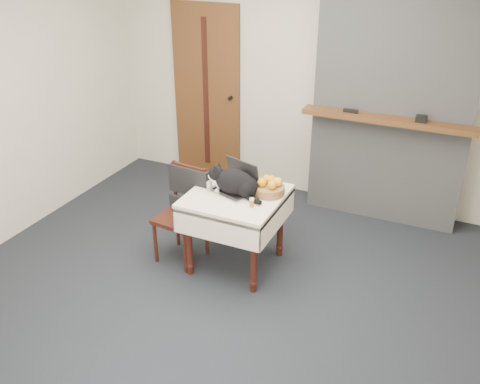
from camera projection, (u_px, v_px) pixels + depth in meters
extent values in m
plane|color=black|center=(226.00, 286.00, 4.51)|extent=(4.50, 4.50, 0.00)
cube|color=beige|center=(309.00, 78.00, 5.54)|extent=(4.50, 0.02, 2.60)
cube|color=brown|center=(207.00, 93.00, 6.11)|extent=(0.82, 0.05, 2.00)
cube|color=#33120E|center=(206.00, 94.00, 6.08)|extent=(0.06, 0.01, 1.70)
cylinder|color=black|center=(230.00, 98.00, 5.95)|extent=(0.04, 0.06, 0.04)
cube|color=gray|center=(395.00, 93.00, 5.09)|extent=(1.50, 0.30, 2.60)
cube|color=brown|center=(387.00, 120.00, 4.98)|extent=(1.62, 0.18, 0.05)
cube|color=black|center=(351.00, 111.00, 5.09)|extent=(0.14, 0.04, 0.03)
cube|color=black|center=(421.00, 119.00, 4.84)|extent=(0.10, 0.07, 0.06)
cylinder|color=#33120E|center=(189.00, 242.00, 4.54)|extent=(0.06, 0.06, 0.64)
sphere|color=#33120E|center=(190.00, 266.00, 4.64)|extent=(0.07, 0.07, 0.07)
cylinder|color=#33120E|center=(254.00, 259.00, 4.31)|extent=(0.06, 0.06, 0.64)
sphere|color=#33120E|center=(253.00, 283.00, 4.42)|extent=(0.07, 0.07, 0.07)
cylinder|color=#33120E|center=(221.00, 211.00, 5.02)|extent=(0.06, 0.06, 0.64)
sphere|color=#33120E|center=(221.00, 233.00, 5.13)|extent=(0.07, 0.07, 0.07)
cylinder|color=#33120E|center=(280.00, 225.00, 4.80)|extent=(0.06, 0.06, 0.64)
sphere|color=#33120E|center=(279.00, 247.00, 4.91)|extent=(0.07, 0.07, 0.07)
cube|color=white|center=(236.00, 198.00, 4.51)|extent=(0.78, 0.78, 0.06)
cube|color=white|center=(215.00, 230.00, 4.25)|extent=(0.78, 0.01, 0.22)
cube|color=white|center=(254.00, 191.00, 4.87)|extent=(0.78, 0.01, 0.22)
cube|color=white|center=(196.00, 200.00, 4.70)|extent=(0.01, 0.78, 0.22)
cube|color=white|center=(278.00, 218.00, 4.42)|extent=(0.01, 0.78, 0.22)
cube|color=#B7B7BC|center=(231.00, 192.00, 4.51)|extent=(0.41, 0.34, 0.02)
cube|color=black|center=(231.00, 191.00, 4.51)|extent=(0.33, 0.25, 0.00)
cube|color=black|center=(243.00, 173.00, 4.55)|extent=(0.35, 0.17, 0.24)
cube|color=#AAD0F9|center=(243.00, 173.00, 4.55)|extent=(0.32, 0.15, 0.22)
ellipsoid|color=black|center=(235.00, 182.00, 4.45)|extent=(0.36, 0.21, 0.22)
ellipsoid|color=black|center=(247.00, 187.00, 4.42)|extent=(0.19, 0.21, 0.18)
sphere|color=black|center=(216.00, 173.00, 4.49)|extent=(0.13, 0.13, 0.13)
ellipsoid|color=white|center=(211.00, 176.00, 4.51)|extent=(0.06, 0.07, 0.06)
ellipsoid|color=white|center=(220.00, 184.00, 4.52)|extent=(0.06, 0.08, 0.09)
cone|color=black|center=(215.00, 168.00, 4.42)|extent=(0.04, 0.05, 0.05)
cone|color=black|center=(219.00, 165.00, 4.48)|extent=(0.04, 0.05, 0.05)
cylinder|color=black|center=(252.00, 199.00, 4.36)|extent=(0.19, 0.09, 0.04)
sphere|color=white|center=(217.00, 191.00, 4.51)|extent=(0.04, 0.04, 0.04)
sphere|color=white|center=(221.00, 187.00, 4.58)|extent=(0.04, 0.04, 0.04)
cylinder|color=silver|center=(209.00, 184.00, 4.60)|extent=(0.06, 0.06, 0.06)
cylinder|color=#A05D13|center=(252.00, 204.00, 4.28)|extent=(0.03, 0.03, 0.06)
cylinder|color=silver|center=(252.00, 199.00, 4.27)|extent=(0.04, 0.04, 0.01)
cylinder|color=#9B6A3E|center=(269.00, 190.00, 4.49)|extent=(0.26, 0.26, 0.07)
sphere|color=#FFA015|center=(262.00, 182.00, 4.45)|extent=(0.08, 0.08, 0.08)
sphere|color=#FFA015|center=(272.00, 185.00, 4.41)|extent=(0.08, 0.08, 0.08)
sphere|color=#FFA015|center=(272.00, 180.00, 4.50)|extent=(0.08, 0.08, 0.08)
sphere|color=yellow|center=(278.00, 182.00, 4.46)|extent=(0.08, 0.08, 0.08)
sphere|color=#FFA015|center=(266.00, 179.00, 4.51)|extent=(0.08, 0.08, 0.08)
cube|color=black|center=(264.00, 195.00, 4.47)|extent=(0.15, 0.04, 0.01)
cube|color=#33120E|center=(180.00, 218.00, 4.71)|extent=(0.42, 0.42, 0.04)
cylinder|color=#33120E|center=(155.00, 242.00, 4.76)|extent=(0.03, 0.03, 0.41)
cylinder|color=#33120E|center=(185.00, 252.00, 4.60)|extent=(0.03, 0.03, 0.41)
cylinder|color=#33120E|center=(178.00, 226.00, 5.01)|extent=(0.03, 0.03, 0.41)
cylinder|color=#33120E|center=(207.00, 235.00, 4.86)|extent=(0.03, 0.03, 0.41)
cylinder|color=#33120E|center=(175.00, 184.00, 4.81)|extent=(0.03, 0.03, 0.46)
cylinder|color=#33120E|center=(205.00, 192.00, 4.66)|extent=(0.03, 0.03, 0.46)
cube|color=#33120E|center=(190.00, 179.00, 4.70)|extent=(0.33, 0.06, 0.26)
cube|color=black|center=(189.00, 181.00, 4.70)|extent=(0.41, 0.10, 0.26)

